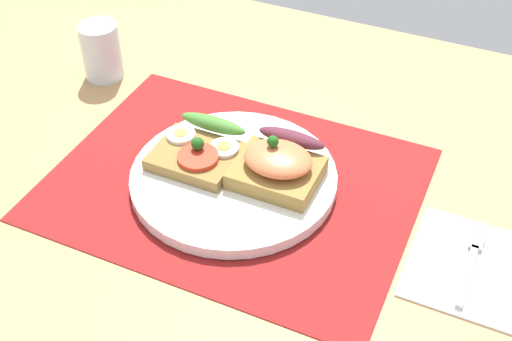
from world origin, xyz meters
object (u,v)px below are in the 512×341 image
napkin (470,266)px  fork (472,260)px  sandwich_egg_tomato (200,148)px  plate (234,178)px  drinking_glass (101,51)px  sandwich_salmon (279,164)px

napkin → fork: (-0.01, 0.46, 0.46)cm
sandwich_egg_tomato → fork: 34.35cm
napkin → fork: fork is taller
plate → sandwich_egg_tomato: size_ratio=2.47×
fork → drinking_glass: bearing=165.4°
napkin → sandwich_egg_tomato: bearing=175.5°
plate → sandwich_salmon: (5.24, 1.54, 2.88)cm
sandwich_salmon → drinking_glass: (-33.45, 12.32, 0.27)cm
fork → drinking_glass: drinking_glass is taller
sandwich_salmon → fork: bearing=-6.4°
plate → napkin: (29.09, -1.57, -0.75)cm
plate → sandwich_egg_tomato: (-5.11, 1.12, 2.05)cm
drinking_glass → plate: bearing=-26.2°
sandwich_salmon → drinking_glass: 35.65cm
sandwich_egg_tomato → napkin: 34.42cm
plate → napkin: bearing=-3.1°
sandwich_salmon → fork: (23.84, -2.65, -3.18)cm
plate → sandwich_salmon: size_ratio=2.50×
sandwich_salmon → napkin: 24.33cm
sandwich_salmon → drinking_glass: drinking_glass is taller
sandwich_egg_tomato → fork: (34.19, -2.23, -2.34)cm
sandwich_egg_tomato → sandwich_salmon: bearing=2.3°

